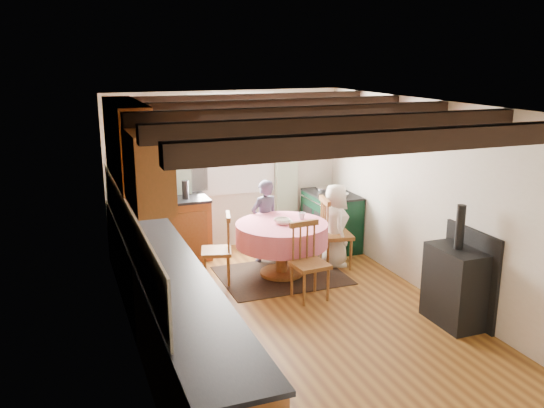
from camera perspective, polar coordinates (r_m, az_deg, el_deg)
name	(u,v)px	position (r m, az deg, el deg)	size (l,w,h in m)	color
floor	(297,318)	(6.66, 2.50, -11.27)	(3.60, 5.50, 0.00)	#966326
ceiling	(300,105)	(6.01, 2.76, 9.76)	(3.60, 5.50, 0.00)	white
wall_back	(226,170)	(8.75, -4.57, 3.34)	(3.60, 0.00, 2.40)	silver
wall_front	(466,325)	(4.03, 18.72, -11.34)	(3.60, 0.00, 2.40)	silver
wall_left	(129,235)	(5.78, -13.99, -3.01)	(0.00, 5.50, 2.40)	silver
wall_right	(436,202)	(7.12, 16.03, 0.18)	(0.00, 5.50, 2.40)	silver
beam_a	(410,140)	(4.28, 13.58, 6.16)	(3.60, 0.16, 0.16)	black
beam_b	(345,125)	(5.13, 7.26, 7.80)	(3.60, 0.16, 0.16)	black
beam_c	(299,114)	(6.02, 2.75, 8.91)	(3.60, 0.16, 0.16)	black
beam_d	(266,106)	(6.95, -0.60, 9.69)	(3.60, 0.16, 0.16)	black
beam_e	(240,100)	(7.89, -3.16, 10.27)	(3.60, 0.16, 0.16)	black
splash_left	(128,226)	(6.07, -14.17, -2.18)	(0.02, 4.50, 0.55)	beige
splash_back	(161,176)	(8.51, -11.00, 2.79)	(1.40, 0.02, 0.55)	beige
base_cabinet_left	(164,302)	(6.09, -10.71, -9.57)	(0.60, 5.30, 0.88)	brown
base_cabinet_back	(163,231)	(8.43, -10.75, -2.66)	(1.30, 0.60, 0.88)	brown
worktop_left	(164,260)	(5.92, -10.73, -5.48)	(0.64, 5.30, 0.04)	black
worktop_back	(162,201)	(8.28, -10.87, 0.34)	(1.30, 0.64, 0.04)	black
wall_cabinet_glass	(127,141)	(6.80, -14.25, 6.09)	(0.34, 1.80, 0.90)	brown
wall_cabinet_solid	(148,169)	(5.34, -12.23, 3.41)	(0.34, 0.90, 0.70)	brown
window_frame	(232,144)	(8.70, -3.96, 5.96)	(1.34, 0.03, 1.54)	white
window_pane	(232,144)	(8.70, -3.97, 5.96)	(1.20, 0.01, 1.40)	white
curtain_left	(179,182)	(8.50, -9.22, 2.17)	(0.35, 0.10, 2.10)	#A5B39A
curtain_right	(287,174)	(8.99, 1.45, 3.03)	(0.35, 0.10, 2.10)	#A5B39A
curtain_rod	(233,104)	(8.55, -3.86, 9.86)	(0.03, 0.03, 2.00)	black
wall_picture	(345,136)	(8.92, 7.25, 6.74)	(0.04, 0.50, 0.60)	gold
wall_plate	(291,135)	(8.99, 1.90, 6.91)	(0.30, 0.30, 0.02)	silver
rug	(282,275)	(7.84, 0.96, -7.10)	(1.65, 1.28, 0.01)	black
dining_table	(282,250)	(7.71, 0.97, -4.58)	(1.23, 1.23, 0.74)	#D5506D
chair_near	(310,262)	(6.98, 3.81, -5.77)	(0.41, 0.43, 0.96)	brown
chair_left	(216,249)	(7.50, -5.57, -4.44)	(0.40, 0.42, 0.93)	brown
chair_right	(336,232)	(8.05, 6.40, -2.82)	(0.43, 0.45, 1.01)	brown
aga_range	(331,220)	(8.87, 5.90, -1.59)	(0.62, 0.96, 0.88)	black
cast_iron_stove	(457,265)	(6.60, 17.88, -5.83)	(0.41, 0.68, 1.36)	black
child_far	(265,221)	(8.19, -0.74, -1.71)	(0.44, 0.29, 1.21)	#3B394E
child_right	(335,225)	(8.10, 6.30, -2.11)	(0.57, 0.37, 1.18)	#EEE2CD
bowl_a	(285,222)	(7.56, 1.25, -1.83)	(0.20, 0.20, 0.05)	silver
bowl_b	(282,221)	(7.58, 0.97, -1.71)	(0.21, 0.21, 0.07)	silver
cup	(302,216)	(7.79, 2.99, -1.18)	(0.10, 0.10, 0.09)	silver
canister_tall	(146,191)	(8.25, -12.41, 1.27)	(0.15, 0.15, 0.26)	#262628
canister_wide	(168,191)	(8.33, -10.29, 1.29)	(0.18, 0.18, 0.20)	#262628
canister_slim	(185,190)	(8.21, -8.61, 1.41)	(0.09, 0.09, 0.27)	#262628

